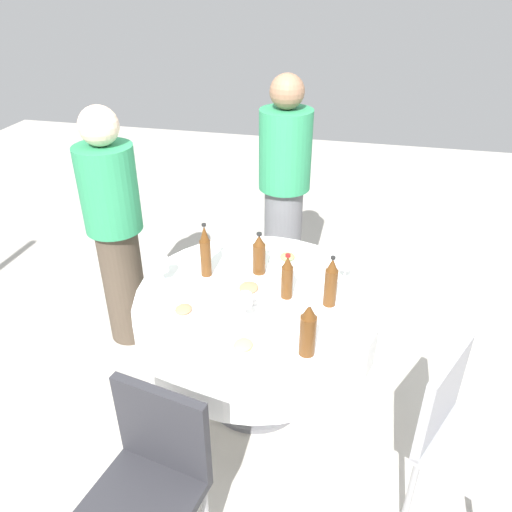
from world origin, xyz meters
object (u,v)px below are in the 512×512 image
plate_right (287,259)px  wine_glass_far (162,264)px  chair_inner (151,475)px  chair_outer (459,433)px  dining_table (256,316)px  plate_north (184,312)px  bottle_brown_mid (287,278)px  bottle_brown_west (331,283)px  bottle_brown_far (308,330)px  plate_front (249,290)px  person_near (115,228)px  person_rear (284,195)px  bottle_brown_near (205,252)px  bottle_brown_rear (259,255)px  wine_glass_west (346,264)px  wine_glass_outer (244,301)px  plate_east (243,347)px

plate_right → wine_glass_far: bearing=119.7°
chair_inner → chair_outer: bearing=-147.0°
dining_table → wine_glass_far: (0.00, 0.51, 0.25)m
wine_glass_far → plate_north: bearing=-140.8°
bottle_brown_mid → chair_inner: size_ratio=0.29×
bottle_brown_west → wine_glass_far: 0.89m
wine_glass_far → plate_north: size_ratio=0.70×
bottle_brown_west → wine_glass_far: bottle_brown_west is taller
bottle_brown_far → plate_front: size_ratio=1.09×
bottle_brown_far → person_near: person_near is taller
person_near → chair_inner: bearing=-128.9°
bottle_brown_west → person_rear: (1.01, 0.41, -0.00)m
wine_glass_far → bottle_brown_west: bearing=-91.3°
plate_front → plate_right: bearing=-21.9°
plate_right → person_rear: (0.64, 0.14, 0.11)m
bottle_brown_near → chair_inner: (-1.08, -0.11, -0.37)m
bottle_brown_rear → bottle_brown_mid: bottle_brown_mid is taller
bottle_brown_near → plate_right: size_ratio=1.47×
plate_right → chair_inner: (-1.32, 0.29, -0.23)m
wine_glass_west → wine_glass_outer: wine_glass_outer is taller
wine_glass_far → wine_glass_outer: size_ratio=0.94×
plate_east → plate_front: bearing=10.5°
bottle_brown_west → plate_east: bottle_brown_west is taller
person_near → chair_inner: (-1.34, -0.77, -0.30)m
wine_glass_far → plate_east: wine_glass_far is taller
plate_front → plate_right: size_ratio=1.17×
plate_front → chair_inner: 1.01m
bottle_brown_mid → bottle_brown_far: size_ratio=0.92×
wine_glass_west → chair_inner: 1.38m
wine_glass_outer → plate_north: bearing=92.9°
bottle_brown_rear → plate_right: bottle_brown_rear is taller
bottle_brown_rear → plate_north: bottle_brown_rear is taller
wine_glass_outer → plate_right: bearing=-10.1°
bottle_brown_near → wine_glass_west: size_ratio=2.33×
wine_glass_outer → chair_outer: bearing=-104.8°
plate_right → bottle_brown_west: bearing=-143.3°
chair_outer → wine_glass_outer: bearing=-78.0°
person_near → plate_front: bearing=-90.7°
wine_glass_outer → person_near: size_ratio=0.10×
wine_glass_outer → plate_front: wine_glass_outer is taller
bottle_brown_rear → wine_glass_far: bearing=111.7°
person_rear → plate_east: bearing=-88.9°
wine_glass_west → chair_inner: (-1.19, 0.62, -0.32)m
bottle_brown_rear → plate_right: (0.16, -0.13, -0.10)m
chair_inner → wine_glass_west: bearing=-106.5°
plate_north → person_rear: bearing=-12.1°
chair_inner → bottle_brown_far: bearing=-120.7°
dining_table → wine_glass_outer: wine_glass_outer is taller
bottle_brown_mid → bottle_brown_west: size_ratio=0.91×
dining_table → bottle_brown_near: bottle_brown_near is taller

